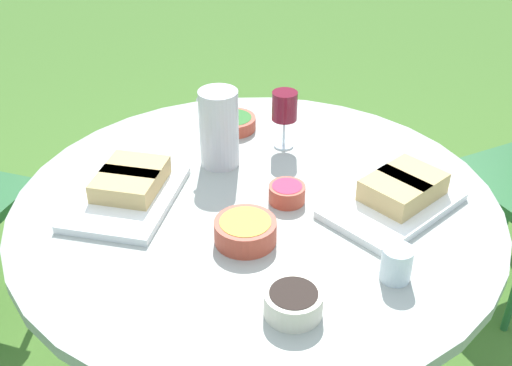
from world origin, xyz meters
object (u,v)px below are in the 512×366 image
Objects in this scene: dining_table at (256,235)px; water_pitcher at (219,128)px; wine_glass at (284,108)px; handbag at (330,159)px.

dining_table is 5.66× the size of water_pitcher.
wine_glass is at bearing -136.34° from water_pitcher.
handbag is (-0.02, -0.93, -0.70)m from wine_glass.
water_pitcher is 1.29m from handbag.
wine_glass is (0.00, -0.31, 0.24)m from dining_table.
wine_glass is 0.49× the size of handbag.
water_pitcher is at bearing -46.75° from dining_table.
wine_glass reaches higher than dining_table.
dining_table is 1.32m from handbag.
wine_glass is (-0.15, -0.15, 0.01)m from water_pitcher.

